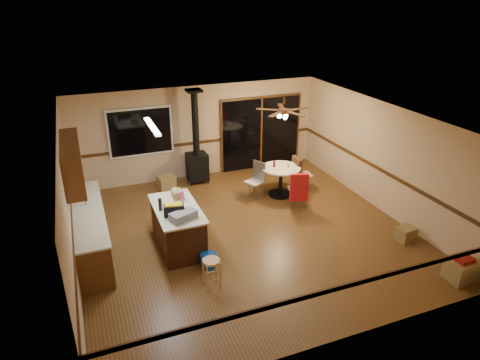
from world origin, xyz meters
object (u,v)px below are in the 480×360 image
bar_stool (212,273)px  chair_left (257,176)px  box_under_window (166,182)px  box_corner_b (406,234)px  wood_stove (197,157)px  blue_bucket (209,260)px  kitchen_island (178,227)px  chair_near (299,187)px  toolbox_grey (183,216)px  toolbox_black (174,210)px  box_corner_a (461,270)px  chair_right (297,170)px  dining_table (281,176)px

bar_stool → chair_left: chair_left is taller
box_under_window → box_corner_b: box_under_window is taller
wood_stove → blue_bucket: 4.14m
blue_bucket → wood_stove: bearing=76.8°
kitchen_island → chair_near: 3.18m
toolbox_grey → toolbox_black: 0.27m
wood_stove → blue_bucket: bearing=-103.2°
toolbox_grey → box_corner_a: 5.29m
blue_bucket → box_corner_a: 4.72m
chair_right → chair_near: bearing=-116.6°
wood_stove → chair_right: bearing=-34.1°
blue_bucket → chair_left: bearing=50.0°
kitchen_island → chair_left: bearing=32.6°
dining_table → box_under_window: size_ratio=2.27×
blue_bucket → chair_near: bearing=28.4°
toolbox_black → blue_bucket: size_ratio=1.21×
dining_table → kitchen_island: bearing=-155.1°
box_corner_b → toolbox_grey: bearing=167.2°
kitchen_island → box_corner_b: 4.86m
toolbox_grey → chair_left: toolbox_grey is taller
blue_bucket → chair_left: size_ratio=0.61×
blue_bucket → box_under_window: bearing=89.7°
dining_table → chair_near: (0.05, -0.88, 0.06)m
chair_left → box_under_window: 2.52m
dining_table → box_under_window: dining_table is taller
wood_stove → toolbox_black: (-1.41, -3.33, 0.28)m
kitchen_island → dining_table: (3.08, 1.43, 0.08)m
chair_near → blue_bucket: bearing=-151.6°
box_corner_a → chair_near: bearing=112.3°
chair_near → box_corner_b: bearing=-55.0°
box_corner_a → toolbox_black: bearing=149.8°
chair_near → box_under_window: size_ratio=1.58×
kitchen_island → box_corner_a: (4.60, -3.03, -0.25)m
chair_near → box_corner_a: 3.89m
box_corner_a → box_under_window: bearing=125.3°
toolbox_grey → chair_right: (3.58, 2.01, -0.38)m
dining_table → toolbox_grey: bearing=-147.6°
toolbox_grey → kitchen_island: bearing=91.5°
chair_right → box_corner_a: 4.65m
bar_stool → kitchen_island: bearing=98.6°
chair_near → box_corner_a: (1.47, -3.58, -0.40)m
wood_stove → chair_near: bearing=-53.8°
toolbox_black → chair_left: bearing=35.7°
toolbox_grey → box_corner_a: bearing=-28.8°
chair_right → box_under_window: bearing=156.0°
box_corner_b → dining_table: bearing=117.0°
toolbox_black → chair_right: 4.13m
toolbox_grey → dining_table: (3.06, 1.94, -0.44)m
wood_stove → blue_bucket: wood_stove is taller
dining_table → box_under_window: 3.10m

